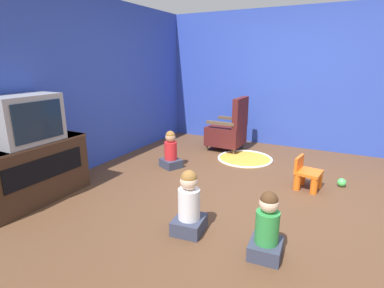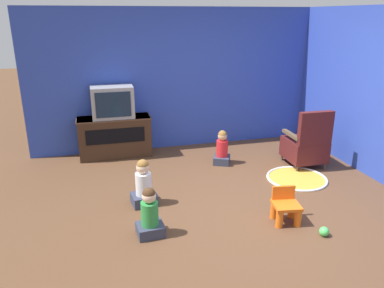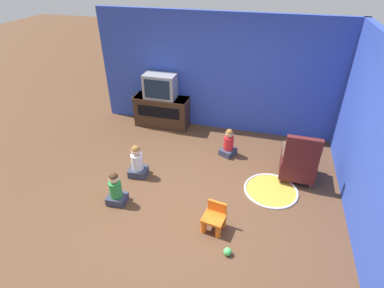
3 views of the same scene
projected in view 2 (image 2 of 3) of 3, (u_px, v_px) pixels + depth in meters
The scene contains 11 objects.
ground_plane at pixel (246, 203), 4.96m from camera, with size 30.00×30.00×0.00m, color brown.
wall_back at pixel (177, 80), 6.78m from camera, with size 5.29×0.12×2.50m.
tv_cabinet at pixel (115, 136), 6.51m from camera, with size 1.25×0.45×0.70m.
television at pixel (113, 102), 6.30m from camera, with size 0.70×0.41×0.54m.
black_armchair at pixel (306, 145), 6.09m from camera, with size 0.60×0.63×0.97m.
yellow_kid_chair at pixel (286, 208), 4.48m from camera, with size 0.35×0.34×0.41m.
play_mat at pixel (297, 178), 5.69m from camera, with size 0.91×0.91×0.04m.
child_watching_left at pixel (222, 149), 6.21m from camera, with size 0.36×0.37×0.58m.
child_watching_center at pixel (144, 185), 4.86m from camera, with size 0.35×0.32×0.63m.
child_watching_right at pixel (150, 215), 4.17m from camera, with size 0.32×0.28×0.59m.
toy_ball at pixel (324, 232), 4.21m from camera, with size 0.11×0.11×0.11m.
Camera 2 is at (-1.83, -4.10, 2.37)m, focal length 35.00 mm.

